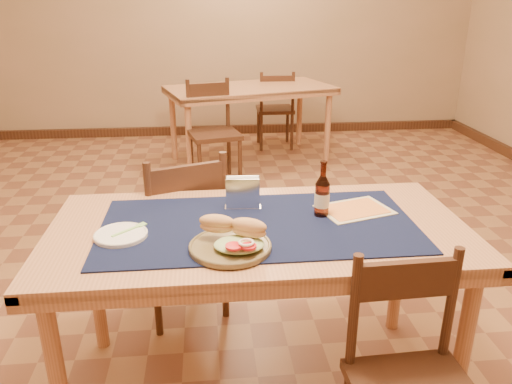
{
  "coord_description": "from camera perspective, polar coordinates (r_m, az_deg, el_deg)",
  "views": [
    {
      "loc": [
        -0.19,
        -2.52,
        1.57
      ],
      "look_at": [
        0.0,
        -0.7,
        0.85
      ],
      "focal_mm": 35.0,
      "sensor_mm": 36.0,
      "label": 1
    }
  ],
  "objects": [
    {
      "name": "room",
      "position": [
        2.54,
        -1.68,
        17.58
      ],
      "size": [
        6.04,
        7.04,
        2.84
      ],
      "color": "#976842",
      "rests_on": "ground"
    },
    {
      "name": "main_table",
      "position": [
        1.95,
        0.3,
        -6.06
      ],
      "size": [
        1.6,
        0.8,
        0.75
      ],
      "color": "tan",
      "rests_on": "ground"
    },
    {
      "name": "placemat",
      "position": [
        1.92,
        0.3,
        -3.79
      ],
      "size": [
        1.2,
        0.6,
        0.01
      ],
      "primitive_type": "cube",
      "color": "#0E1235",
      "rests_on": "main_table"
    },
    {
      "name": "baseboard",
      "position": [
        2.95,
        -1.39,
        -9.58
      ],
      "size": [
        6.0,
        7.0,
        0.1
      ],
      "color": "#402517",
      "rests_on": "ground"
    },
    {
      "name": "back_table",
      "position": [
        5.01,
        -0.7,
        11.02
      ],
      "size": [
        1.75,
        1.2,
        0.75
      ],
      "color": "tan",
      "rests_on": "ground"
    },
    {
      "name": "chair_main_far",
      "position": [
        2.54,
        -8.57,
        -4.49
      ],
      "size": [
        0.53,
        0.53,
        0.9
      ],
      "color": "#402517",
      "rests_on": "ground"
    },
    {
      "name": "chair_back_near",
      "position": [
        4.45,
        -4.93,
        6.99
      ],
      "size": [
        0.5,
        0.5,
        0.9
      ],
      "color": "#402517",
      "rests_on": "ground"
    },
    {
      "name": "chair_back_far",
      "position": [
        5.51,
        2.23,
        9.55
      ],
      "size": [
        0.4,
        0.4,
        0.85
      ],
      "color": "#402517",
      "rests_on": "ground"
    },
    {
      "name": "sandwich_plate",
      "position": [
        1.72,
        -2.68,
        -5.64
      ],
      "size": [
        0.29,
        0.29,
        0.11
      ],
      "color": "brown",
      "rests_on": "placemat"
    },
    {
      "name": "side_plate",
      "position": [
        1.88,
        -15.2,
        -4.7
      ],
      "size": [
        0.19,
        0.19,
        0.02
      ],
      "color": "white",
      "rests_on": "placemat"
    },
    {
      "name": "fork",
      "position": [
        1.9,
        -14.02,
        -4.07
      ],
      "size": [
        0.12,
        0.12,
        0.0
      ],
      "color": "#9FE57E",
      "rests_on": "side_plate"
    },
    {
      "name": "beer_bottle",
      "position": [
        1.98,
        7.56,
        -0.41
      ],
      "size": [
        0.06,
        0.06,
        0.22
      ],
      "color": "#4A190D",
      "rests_on": "placemat"
    },
    {
      "name": "napkin_holder",
      "position": [
        2.04,
        -1.52,
        -0.19
      ],
      "size": [
        0.15,
        0.06,
        0.13
      ],
      "color": "white",
      "rests_on": "placemat"
    },
    {
      "name": "menu_card",
      "position": [
        2.08,
        11.2,
        -1.97
      ],
      "size": [
        0.33,
        0.28,
        0.01
      ],
      "color": "beige",
      "rests_on": "placemat"
    }
  ]
}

